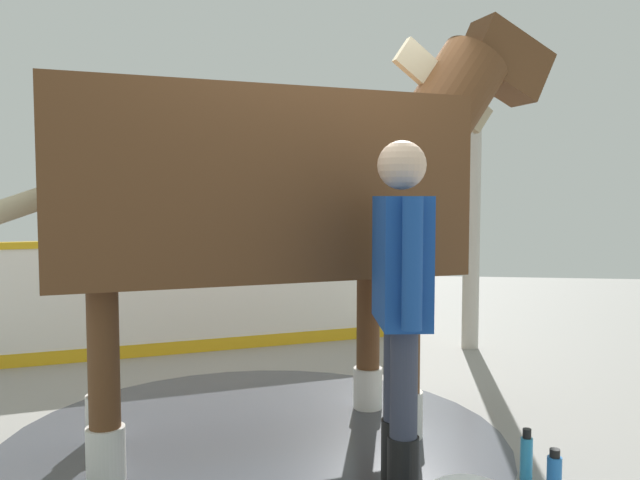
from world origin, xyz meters
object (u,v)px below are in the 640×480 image
horse (273,188)px  handler (401,293)px  bottle_shampoo (526,456)px  bottle_spray (554,473)px

horse → handler: horse is taller
bottle_shampoo → bottle_spray: 0.18m
horse → bottle_spray: (-0.56, -1.53, -1.42)m
handler → bottle_spray: (0.13, -0.76, -0.91)m
horse → bottle_spray: bearing=-47.7°
handler → bottle_spray: handler is taller
handler → bottle_spray: 1.19m
horse → bottle_shampoo: bearing=-43.9°
bottle_spray → handler: bearing=99.5°
bottle_shampoo → bottle_spray: size_ratio=1.19×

